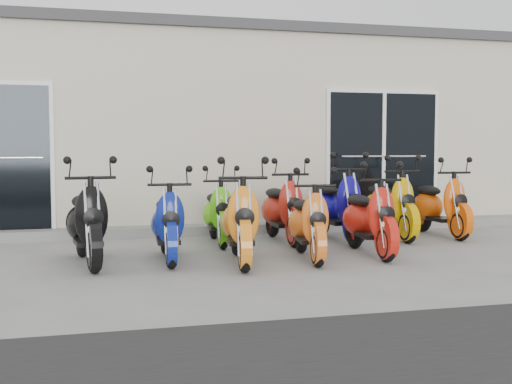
% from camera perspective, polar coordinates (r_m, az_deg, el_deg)
% --- Properties ---
extents(ground, '(80.00, 80.00, 0.00)m').
position_cam_1_polar(ground, '(8.13, 1.06, -5.56)').
color(ground, gray).
rests_on(ground, ground).
extents(building, '(14.00, 6.00, 3.20)m').
position_cam_1_polar(building, '(13.11, -5.04, 5.07)').
color(building, beige).
rests_on(building, ground).
extents(roof_cap, '(14.20, 6.20, 0.16)m').
position_cam_1_polar(roof_cap, '(13.25, -5.09, 12.36)').
color(roof_cap, '#3F3F42').
rests_on(roof_cap, building).
extents(front_step, '(14.00, 0.40, 0.15)m').
position_cam_1_polar(front_step, '(10.06, -2.02, -3.29)').
color(front_step, gray).
rests_on(front_step, ground).
extents(door_left, '(1.07, 0.08, 2.22)m').
position_cam_1_polar(door_left, '(9.95, -20.56, 3.22)').
color(door_left, black).
rests_on(door_left, front_step).
extents(door_right, '(2.02, 0.08, 2.22)m').
position_cam_1_polar(door_right, '(10.98, 11.19, 3.45)').
color(door_right, black).
rests_on(door_right, front_step).
extents(scooter_front_black, '(0.83, 1.77, 1.26)m').
position_cam_1_polar(scooter_front_black, '(7.61, -14.80, -1.57)').
color(scooter_front_black, black).
rests_on(scooter_front_black, ground).
extents(scooter_front_blue, '(0.64, 1.58, 1.15)m').
position_cam_1_polar(scooter_front_blue, '(7.68, -7.85, -1.83)').
color(scooter_front_blue, navy).
rests_on(scooter_front_blue, ground).
extents(scooter_front_orange_a, '(0.86, 1.77, 1.26)m').
position_cam_1_polar(scooter_front_orange_a, '(7.45, -1.41, -1.57)').
color(scooter_front_orange_a, orange).
rests_on(scooter_front_orange_a, ground).
extents(scooter_front_orange_b, '(0.75, 1.59, 1.13)m').
position_cam_1_polar(scooter_front_orange_b, '(7.72, 4.70, -1.86)').
color(scooter_front_orange_b, orange).
rests_on(scooter_front_orange_b, ground).
extents(scooter_front_red, '(0.66, 1.64, 1.19)m').
position_cam_1_polar(scooter_front_red, '(8.15, 10.03, -1.39)').
color(scooter_front_red, red).
rests_on(scooter_front_red, ground).
extents(scooter_back_green, '(0.64, 1.54, 1.11)m').
position_cam_1_polar(scooter_back_green, '(8.97, -3.42, -1.09)').
color(scooter_back_green, '#58CE11').
rests_on(scooter_back_green, ground).
extents(scooter_back_red, '(0.60, 1.64, 1.21)m').
position_cam_1_polar(scooter_back_red, '(9.13, 2.36, -0.68)').
color(scooter_back_red, '#B42215').
rests_on(scooter_back_red, ground).
extents(scooter_back_blue, '(0.73, 1.78, 1.29)m').
position_cam_1_polar(scooter_back_blue, '(9.33, 7.16, -0.36)').
color(scooter_back_blue, '#0F0984').
rests_on(scooter_back_blue, ground).
extents(scooter_back_yellow, '(0.63, 1.70, 1.25)m').
position_cam_1_polar(scooter_back_yellow, '(9.71, 11.81, -0.38)').
color(scooter_back_yellow, '#CF9D00').
rests_on(scooter_back_yellow, ground).
extents(scooter_back_extra, '(0.60, 1.64, 1.21)m').
position_cam_1_polar(scooter_back_extra, '(10.14, 16.06, -0.37)').
color(scooter_back_extra, '#E9560C').
rests_on(scooter_back_extra, ground).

